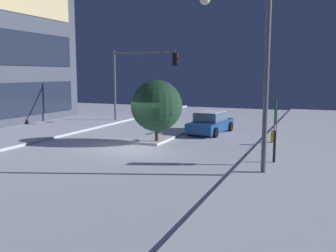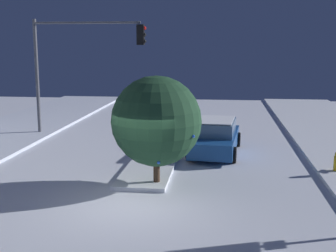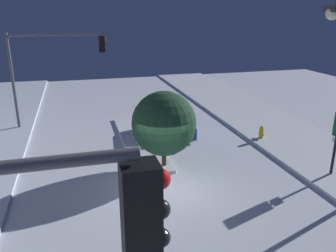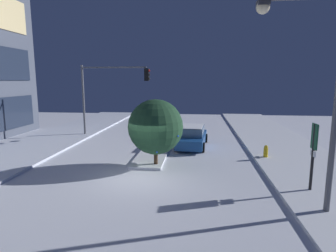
# 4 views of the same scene
# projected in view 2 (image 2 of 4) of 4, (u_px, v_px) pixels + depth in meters

# --- Properties ---
(ground) EXTENTS (52.00, 52.00, 0.00)m
(ground) POSITION_uv_depth(u_px,v_px,m) (132.00, 204.00, 13.52)
(ground) COLOR silver
(median_strip) EXTENTS (9.00, 1.80, 0.14)m
(median_strip) POSITION_uv_depth(u_px,v_px,m) (157.00, 156.00, 18.96)
(median_strip) COLOR silver
(median_strip) RESTS_ON ground
(car_near) EXTENTS (4.83, 2.35, 1.49)m
(car_near) POSITION_uv_depth(u_px,v_px,m) (215.00, 137.00, 19.70)
(car_near) COLOR #19478C
(car_near) RESTS_ON ground
(traffic_light_corner_far_right) EXTENTS (0.32, 5.87, 5.97)m
(traffic_light_corner_far_right) POSITION_uv_depth(u_px,v_px,m) (81.00, 53.00, 22.88)
(traffic_light_corner_far_right) COLOR #565960
(traffic_light_corner_far_right) RESTS_ON ground
(decorated_tree_median) EXTENTS (3.00, 3.00, 3.72)m
(decorated_tree_median) POSITION_uv_depth(u_px,v_px,m) (156.00, 121.00, 14.85)
(decorated_tree_median) COLOR #473323
(decorated_tree_median) RESTS_ON ground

